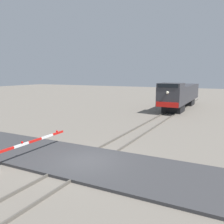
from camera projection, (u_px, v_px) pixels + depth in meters
ground_plane at (86, 163)px, 14.09m from camera, size 160.00×160.00×0.00m
rail_track_left at (76, 160)px, 14.41m from camera, size 0.08×80.00×0.15m
rail_track_right at (97, 164)px, 13.75m from camera, size 0.08×80.00×0.15m
road_surface at (86, 162)px, 14.08m from camera, size 36.00×4.98×0.16m
locomotive at (180, 94)px, 36.22m from camera, size 2.95×15.86×4.00m
crossing_gate at (8, 153)px, 13.50m from camera, size 0.36×6.24×1.20m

